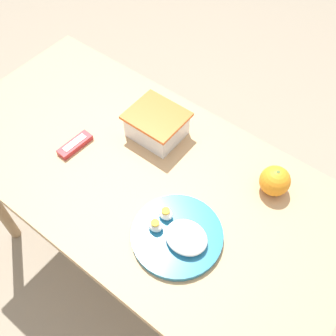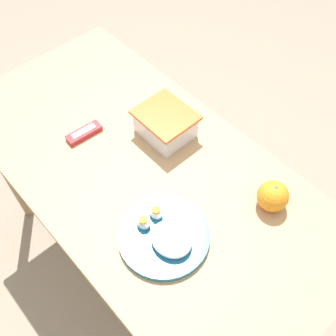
# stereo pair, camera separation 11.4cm
# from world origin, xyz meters

# --- Properties ---
(ground_plane) EXTENTS (10.00, 10.00, 0.00)m
(ground_plane) POSITION_xyz_m (0.00, 0.00, 0.00)
(ground_plane) COLOR gray
(table) EXTENTS (1.30, 0.65, 0.74)m
(table) POSITION_xyz_m (0.00, 0.00, 0.65)
(table) COLOR tan
(table) RESTS_ON ground_plane
(food_container) EXTENTS (0.17, 0.15, 0.09)m
(food_container) POSITION_xyz_m (-0.05, 0.14, 0.78)
(food_container) COLOR white
(food_container) RESTS_ON table
(orange_fruit) EXTENTS (0.09, 0.09, 0.09)m
(orange_fruit) POSITION_xyz_m (0.35, 0.18, 0.78)
(orange_fruit) COLOR orange
(orange_fruit) RESTS_ON table
(rice_plate) EXTENTS (0.24, 0.24, 0.05)m
(rice_plate) POSITION_xyz_m (0.22, -0.11, 0.75)
(rice_plate) COLOR teal
(rice_plate) RESTS_ON table
(candy_bar) EXTENTS (0.05, 0.12, 0.02)m
(candy_bar) POSITION_xyz_m (-0.22, -0.06, 0.75)
(candy_bar) COLOR #B7282D
(candy_bar) RESTS_ON table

